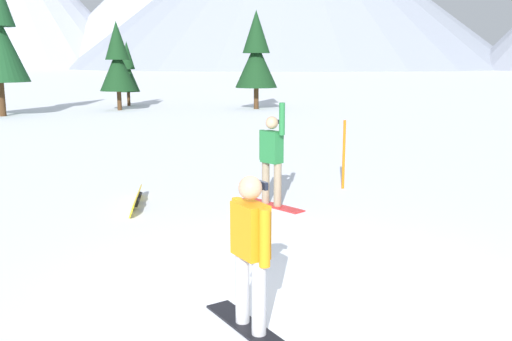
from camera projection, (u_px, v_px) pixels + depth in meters
name	position (u px, v px, depth m)	size (l,w,h in m)	color
ground_plane	(294.00, 289.00, 6.82)	(800.00, 800.00, 0.00)	white
snowboarder_foreground	(250.00, 251.00, 5.62)	(0.88, 1.42, 1.64)	black
snowboarder_midground	(272.00, 157.00, 10.60)	(1.13, 1.37, 2.01)	red
loose_snowboard_near_right	(136.00, 200.00, 10.69)	(0.16, 1.89, 0.26)	yellow
trail_marker_pole	(344.00, 155.00, 12.09)	(0.06, 0.06, 1.51)	orange
pine_tree_leaning	(256.00, 55.00, 32.23)	(2.47, 2.47, 5.68)	#472D19
pine_tree_tall	(118.00, 62.00, 31.45)	(2.10, 2.10, 5.01)	#472D19
pine_tree_short	(127.00, 71.00, 34.76)	(1.47, 1.47, 4.00)	#472D19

